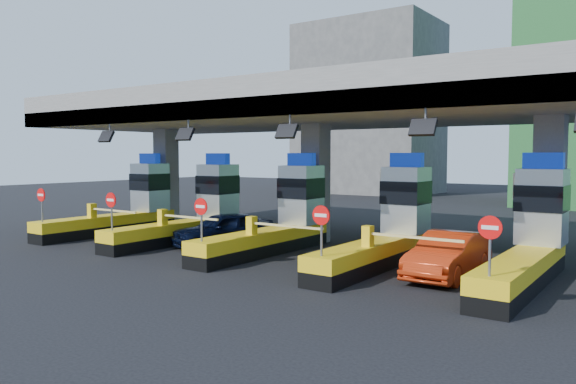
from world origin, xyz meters
The scene contains 10 objects.
ground centered at (0.00, 0.00, 0.00)m, with size 120.00×120.00×0.00m, color black.
toll_canopy centered at (0.00, 2.87, 6.13)m, with size 28.00×12.09×7.00m.
toll_lane_far_left centered at (-10.00, 0.28, 1.40)m, with size 4.43×8.00×4.16m.
toll_lane_left centered at (-5.00, 0.28, 1.40)m, with size 4.43×8.00×4.16m.
toll_lane_center centered at (0.00, 0.28, 1.40)m, with size 4.43×8.00×4.16m.
toll_lane_right centered at (5.00, 0.28, 1.40)m, with size 4.43×8.00×4.16m.
toll_lane_far_right centered at (10.00, 0.28, 1.40)m, with size 4.43×8.00×4.16m.
bg_building_concrete centered at (-14.00, 36.00, 9.00)m, with size 14.00×10.00×18.00m, color #4C4C49.
van centered at (-2.64, -0.50, 0.77)m, with size 1.83×4.55×1.55m, color black.
red_car centered at (7.66, -0.89, 0.75)m, with size 1.59×4.56×1.50m, color red.
Camera 1 is at (13.88, -19.05, 4.08)m, focal length 35.00 mm.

